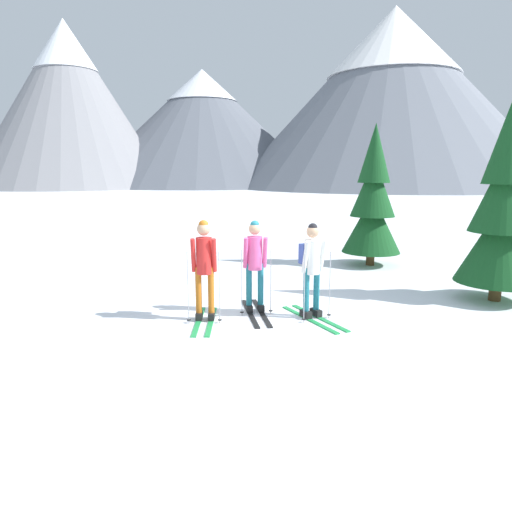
{
  "coord_description": "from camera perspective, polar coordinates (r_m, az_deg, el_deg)",
  "views": [
    {
      "loc": [
        -0.41,
        -8.21,
        2.66
      ],
      "look_at": [
        0.09,
        0.38,
        1.05
      ],
      "focal_mm": 32.8,
      "sensor_mm": 36.0,
      "label": 1
    }
  ],
  "objects": [
    {
      "name": "pine_tree_near",
      "position": [
        13.28,
        14.05,
        6.44
      ],
      "size": [
        1.6,
        1.6,
        3.88
      ],
      "color": "#51381E",
      "rests_on": "ground"
    },
    {
      "name": "skier_in_pink",
      "position": [
        8.65,
        -0.14,
        -0.83
      ],
      "size": [
        0.61,
        1.77,
        1.73
      ],
      "color": "black",
      "rests_on": "ground"
    },
    {
      "name": "pine_tree_mid",
      "position": [
        10.52,
        27.88,
        4.84
      ],
      "size": [
        1.66,
        1.66,
        4.0
      ],
      "color": "#51381E",
      "rests_on": "ground"
    },
    {
      "name": "skier_in_red",
      "position": [
        8.23,
        -6.32,
        -0.96
      ],
      "size": [
        0.61,
        1.61,
        1.79
      ],
      "color": "green",
      "rests_on": "ground"
    },
    {
      "name": "ground_plane",
      "position": [
        8.64,
        -0.45,
        -7.33
      ],
      "size": [
        400.0,
        400.0,
        0.0
      ],
      "primitive_type": "plane",
      "color": "white"
    },
    {
      "name": "mountain_ridge_distant",
      "position": [
        74.1,
        3.28,
        17.76
      ],
      "size": [
        84.85,
        52.68,
        25.56
      ],
      "color": "gray",
      "rests_on": "ground"
    },
    {
      "name": "skier_in_white",
      "position": [
        8.39,
        6.79,
        -1.11
      ],
      "size": [
        0.98,
        1.7,
        1.72
      ],
      "color": "green",
      "rests_on": "ground"
    }
  ]
}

